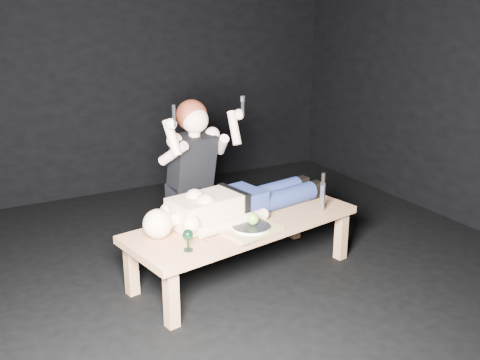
{
  "coord_description": "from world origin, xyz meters",
  "views": [
    {
      "loc": [
        -1.65,
        -3.23,
        1.99
      ],
      "look_at": [
        0.19,
        0.15,
        0.75
      ],
      "focal_mm": 41.2,
      "sensor_mm": 36.0,
      "label": 1
    }
  ],
  "objects_px": {
    "lying_man": "(240,198)",
    "serving_tray": "(251,230)",
    "kneeling_woman": "(187,177)",
    "table": "(243,248)",
    "goblet": "(188,240)",
    "carving_knife": "(323,192)"
  },
  "relations": [
    {
      "from": "kneeling_woman",
      "to": "goblet",
      "type": "distance_m",
      "value": 0.9
    },
    {
      "from": "lying_man",
      "to": "goblet",
      "type": "distance_m",
      "value": 0.73
    },
    {
      "from": "serving_tray",
      "to": "goblet",
      "type": "xyz_separation_m",
      "value": [
        -0.51,
        -0.08,
        0.06
      ]
    },
    {
      "from": "kneeling_woman",
      "to": "carving_knife",
      "type": "height_order",
      "value": "kneeling_woman"
    },
    {
      "from": "table",
      "to": "lying_man",
      "type": "relative_size",
      "value": 1.0
    },
    {
      "from": "serving_tray",
      "to": "table",
      "type": "bearing_deg",
      "value": 75.58
    },
    {
      "from": "serving_tray",
      "to": "carving_knife",
      "type": "distance_m",
      "value": 0.71
    },
    {
      "from": "lying_man",
      "to": "kneeling_woman",
      "type": "relative_size",
      "value": 1.33
    },
    {
      "from": "kneeling_woman",
      "to": "table",
      "type": "bearing_deg",
      "value": -75.3
    },
    {
      "from": "table",
      "to": "serving_tray",
      "type": "bearing_deg",
      "value": -114.44
    },
    {
      "from": "kneeling_woman",
      "to": "serving_tray",
      "type": "relative_size",
      "value": 3.36
    },
    {
      "from": "table",
      "to": "kneeling_woman",
      "type": "xyz_separation_m",
      "value": [
        -0.22,
        0.53,
        0.45
      ]
    },
    {
      "from": "kneeling_woman",
      "to": "carving_knife",
      "type": "relative_size",
      "value": 4.38
    },
    {
      "from": "table",
      "to": "goblet",
      "type": "relative_size",
      "value": 11.99
    },
    {
      "from": "lying_man",
      "to": "serving_tray",
      "type": "height_order",
      "value": "lying_man"
    },
    {
      "from": "lying_man",
      "to": "carving_knife",
      "type": "xyz_separation_m",
      "value": [
        0.6,
        -0.23,
        0.02
      ]
    },
    {
      "from": "table",
      "to": "goblet",
      "type": "xyz_separation_m",
      "value": [
        -0.57,
        -0.29,
        0.3
      ]
    },
    {
      "from": "table",
      "to": "lying_man",
      "type": "xyz_separation_m",
      "value": [
        0.04,
        0.11,
        0.36
      ]
    },
    {
      "from": "lying_man",
      "to": "serving_tray",
      "type": "relative_size",
      "value": 4.47
    },
    {
      "from": "serving_tray",
      "to": "goblet",
      "type": "distance_m",
      "value": 0.52
    },
    {
      "from": "table",
      "to": "carving_knife",
      "type": "height_order",
      "value": "carving_knife"
    },
    {
      "from": "lying_man",
      "to": "serving_tray",
      "type": "xyz_separation_m",
      "value": [
        -0.09,
        -0.33,
        -0.12
      ]
    }
  ]
}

